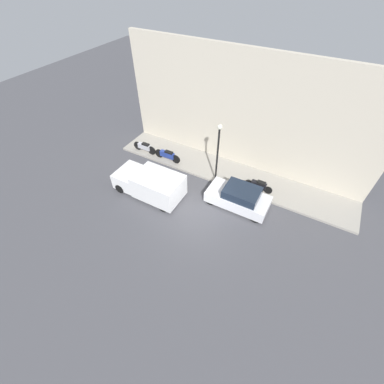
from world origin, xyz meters
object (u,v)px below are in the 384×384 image
at_px(motorcycle_blue, 167,155).
at_px(motorcycle_black, 259,185).
at_px(scooter_silver, 145,147).
at_px(parked_car, 239,197).
at_px(delivery_van, 150,183).
at_px(streetlamp, 218,147).

distance_m(motorcycle_blue, motorcycle_black, 6.95).
bearing_deg(scooter_silver, motorcycle_black, -88.84).
height_order(parked_car, delivery_van, delivery_van).
xyz_separation_m(motorcycle_black, streetlamp, (-0.44, 2.89, 2.30)).
relative_size(delivery_van, motorcycle_blue, 2.12).
bearing_deg(delivery_van, motorcycle_blue, 14.22).
xyz_separation_m(parked_car, delivery_van, (-1.79, 5.39, 0.19)).
bearing_deg(motorcycle_blue, parked_car, -104.10).
distance_m(parked_car, delivery_van, 5.69).
xyz_separation_m(motorcycle_blue, streetlamp, (-0.24, -4.05, 2.24)).
relative_size(parked_car, streetlamp, 0.90).
height_order(parked_car, motorcycle_blue, parked_car).
xyz_separation_m(motorcycle_blue, scooter_silver, (0.02, 2.10, -0.01)).
bearing_deg(motorcycle_black, parked_car, 158.37).
distance_m(motorcycle_black, streetlamp, 3.72).
height_order(parked_car, scooter_silver, parked_car).
xyz_separation_m(delivery_van, streetlamp, (3.12, -3.20, 2.00)).
height_order(scooter_silver, motorcycle_black, scooter_silver).
bearing_deg(delivery_van, motorcycle_black, -59.72).
distance_m(parked_car, motorcycle_black, 1.91).
distance_m(delivery_van, scooter_silver, 4.49).
relative_size(delivery_van, scooter_silver, 2.27).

